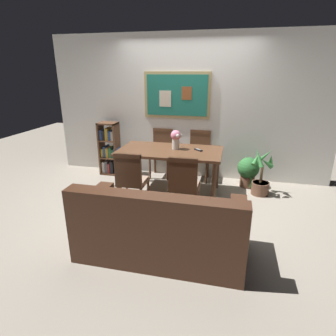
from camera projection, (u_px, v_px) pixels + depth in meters
name	position (u px, v px, depth m)	size (l,w,h in m)	color
ground_plane	(171.00, 204.00, 4.31)	(12.00, 12.00, 0.00)	gray
wall_back_with_painting	(187.00, 108.00, 5.15)	(5.20, 0.14, 2.60)	silver
dining_table	(170.00, 155.00, 4.53)	(1.66, 0.91, 0.74)	brown
dining_chair_far_right	(199.00, 151.00, 5.20)	(0.40, 0.41, 0.91)	brown
dining_chair_near_left	(131.00, 177.00, 3.91)	(0.40, 0.41, 0.91)	brown
dining_chair_near_right	(184.00, 182.00, 3.73)	(0.40, 0.41, 0.91)	brown
dining_chair_far_left	(162.00, 149.00, 5.36)	(0.40, 0.41, 0.91)	brown
leather_couch	(160.00, 230.00, 3.03)	(1.80, 0.84, 0.84)	#472819
bookshelf	(110.00, 150.00, 5.46)	(0.37, 0.28, 1.03)	brown
potted_ivy	(248.00, 171.00, 4.88)	(0.37, 0.37, 0.59)	brown
potted_palm	(261.00, 179.00, 4.58)	(0.36, 0.36, 0.80)	brown
flower_vase	(176.00, 138.00, 4.48)	(0.18, 0.17, 0.31)	beige
tv_remote	(198.00, 150.00, 4.45)	(0.15, 0.13, 0.02)	black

